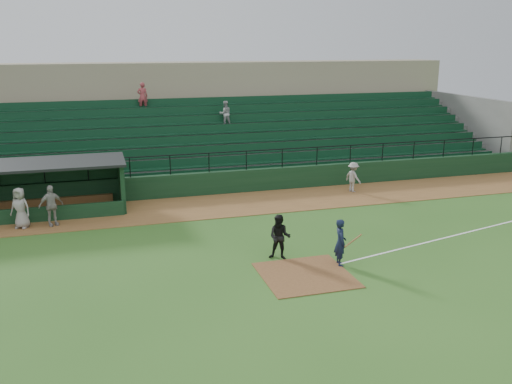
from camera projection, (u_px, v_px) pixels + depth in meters
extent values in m
plane|color=#2E5C1D|center=(295.00, 264.00, 19.83)|extent=(90.00, 90.00, 0.00)
cube|color=brown|center=(239.00, 204.00, 27.23)|extent=(40.00, 4.00, 0.03)
cube|color=brown|center=(306.00, 275.00, 18.90)|extent=(3.00, 3.00, 0.03)
cube|color=white|center=(465.00, 233.00, 23.12)|extent=(17.49, 4.44, 0.01)
cube|color=black|center=(228.00, 182.00, 29.12)|extent=(36.00, 0.35, 1.20)
cylinder|color=black|center=(228.00, 152.00, 28.70)|extent=(36.00, 0.06, 0.06)
cube|color=#60605B|center=(209.00, 144.00, 33.35)|extent=(36.00, 9.00, 3.60)
cube|color=#0F371F|center=(210.00, 138.00, 32.77)|extent=(34.56, 8.00, 4.05)
cube|color=#60605B|center=(464.00, 126.00, 38.23)|extent=(0.35, 9.50, 4.20)
cube|color=gray|center=(189.00, 109.00, 39.00)|extent=(38.00, 3.00, 6.40)
cube|color=#60605B|center=(194.00, 104.00, 37.02)|extent=(36.00, 2.00, 0.20)
imported|color=#A5A5A5|center=(225.00, 114.00, 33.99)|extent=(0.76, 0.59, 1.56)
imported|color=#A23B41|center=(143.00, 96.00, 34.28)|extent=(0.63, 0.42, 1.74)
cube|color=black|center=(29.00, 184.00, 26.50)|extent=(8.50, 0.20, 2.30)
cube|color=black|center=(122.00, 184.00, 26.46)|extent=(0.20, 2.60, 2.30)
cube|color=black|center=(23.00, 165.00, 24.98)|extent=(8.90, 3.20, 0.12)
cube|color=olive|center=(30.00, 204.00, 26.36)|extent=(7.65, 0.40, 0.50)
cube|color=black|center=(25.00, 216.00, 24.25)|extent=(8.50, 0.12, 0.70)
imported|color=black|center=(340.00, 242.00, 19.57)|extent=(0.49, 0.67, 1.71)
cylinder|color=olive|center=(353.00, 241.00, 19.47)|extent=(0.79, 0.34, 0.35)
imported|color=black|center=(280.00, 237.00, 20.14)|extent=(1.02, 0.95, 1.68)
imported|color=gray|center=(353.00, 177.00, 29.24)|extent=(0.88, 1.16, 1.59)
imported|color=#9D9993|center=(51.00, 206.00, 23.77)|extent=(1.13, 0.82, 1.79)
imported|color=gray|center=(20.00, 208.00, 23.47)|extent=(1.02, 0.87, 1.76)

